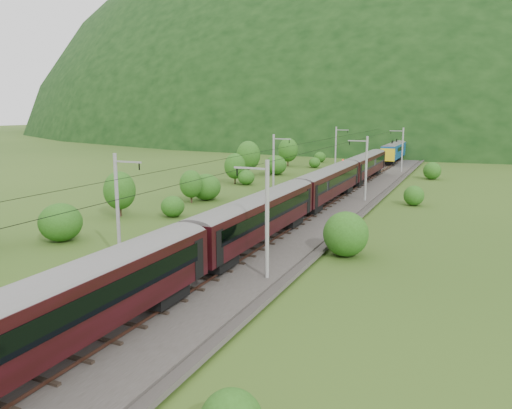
% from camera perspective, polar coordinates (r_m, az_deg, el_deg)
% --- Properties ---
extents(ground, '(600.00, 600.00, 0.00)m').
position_cam_1_polar(ground, '(37.05, -7.71, -7.41)').
color(ground, '#2D4816').
rests_on(ground, ground).
extents(railbed, '(14.00, 220.00, 0.30)m').
position_cam_1_polar(railbed, '(45.46, -1.12, -3.68)').
color(railbed, '#38332D').
rests_on(railbed, ground).
extents(track_left, '(2.40, 220.00, 0.27)m').
position_cam_1_polar(track_left, '(46.44, -3.81, -3.11)').
color(track_left, brown).
rests_on(track_left, railbed).
extents(track_right, '(2.40, 220.00, 0.27)m').
position_cam_1_polar(track_right, '(44.48, 1.69, -3.72)').
color(track_right, brown).
rests_on(track_right, railbed).
extents(catenary_left, '(2.54, 192.28, 8.00)m').
position_cam_1_polar(catenary_left, '(67.02, 2.07, 4.79)').
color(catenary_left, gray).
rests_on(catenary_left, railbed).
extents(catenary_right, '(2.54, 192.28, 8.00)m').
position_cam_1_polar(catenary_right, '(63.52, 12.41, 4.21)').
color(catenary_right, gray).
rests_on(catenary_right, railbed).
extents(overhead_wires, '(4.83, 198.00, 0.03)m').
position_cam_1_polar(overhead_wires, '(44.24, -1.15, 5.07)').
color(overhead_wires, black).
rests_on(overhead_wires, ground).
extents(mountain_main, '(504.00, 360.00, 244.00)m').
position_cam_1_polar(mountain_main, '(290.71, 20.38, 7.87)').
color(mountain_main, black).
rests_on(mountain_main, ground).
extents(mountain_ridge, '(336.00, 280.00, 132.00)m').
position_cam_1_polar(mountain_ridge, '(358.01, 1.09, 8.96)').
color(mountain_ridge, black).
rests_on(mountain_ridge, ground).
extents(train, '(2.83, 134.46, 4.92)m').
position_cam_1_polar(train, '(50.93, 4.99, 1.57)').
color(train, black).
rests_on(train, ground).
extents(hazard_post_near, '(0.15, 0.15, 1.37)m').
position_cam_1_polar(hazard_post_near, '(81.73, 10.06, 3.24)').
color(hazard_post_near, red).
rests_on(hazard_post_near, railbed).
extents(hazard_post_far, '(0.17, 0.17, 1.56)m').
position_cam_1_polar(hazard_post_far, '(57.57, 4.96, 0.32)').
color(hazard_post_far, red).
rests_on(hazard_post_far, railbed).
extents(signal, '(0.24, 0.24, 2.19)m').
position_cam_1_polar(signal, '(93.37, 9.89, 4.54)').
color(signal, black).
rests_on(signal, railbed).
extents(vegetation_left, '(13.81, 145.49, 6.71)m').
position_cam_1_polar(vegetation_left, '(56.82, -13.11, 1.43)').
color(vegetation_left, '#265416').
rests_on(vegetation_left, ground).
extents(vegetation_right, '(5.70, 102.34, 3.24)m').
position_cam_1_polar(vegetation_right, '(39.70, 11.57, -4.21)').
color(vegetation_right, '#265416').
rests_on(vegetation_right, ground).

